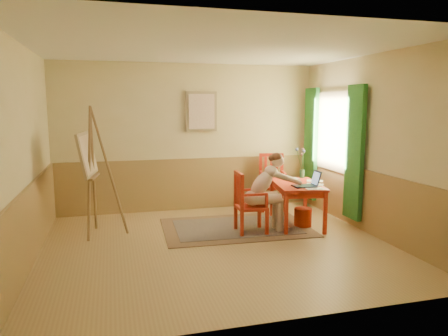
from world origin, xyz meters
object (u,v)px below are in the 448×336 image
object	(u,v)px
chair_left	(248,203)
figure	(267,189)
table	(297,189)
easel	(90,159)
chair_back	(272,182)
laptop	(308,183)

from	to	relation	value
chair_left	figure	size ratio (longest dim) A/B	0.77
table	easel	size ratio (longest dim) A/B	0.65
chair_left	chair_back	size ratio (longest dim) A/B	0.91
table	chair_left	world-z (taller)	chair_left
table	figure	xyz separation A→B (m)	(-0.63, -0.23, 0.07)
table	easel	bearing A→B (deg)	174.25
figure	laptop	bearing A→B (deg)	-6.59
chair_back	laptop	size ratio (longest dim) A/B	2.55
table	laptop	bearing A→B (deg)	-80.45
table	laptop	xyz separation A→B (m)	(0.05, -0.30, 0.14)
table	chair_back	xyz separation A→B (m)	(-0.00, 1.12, -0.09)
table	chair_left	bearing A→B (deg)	-166.81
chair_back	laptop	world-z (taller)	chair_back
table	easel	distance (m)	3.39
chair_left	figure	xyz separation A→B (m)	(0.31, -0.00, 0.21)
chair_back	figure	bearing A→B (deg)	-114.93
figure	easel	bearing A→B (deg)	168.26
laptop	easel	size ratio (longest dim) A/B	0.21
figure	easel	size ratio (longest dim) A/B	0.63
chair_back	chair_left	bearing A→B (deg)	-124.95
laptop	table	bearing A→B (deg)	99.55
table	chair_back	world-z (taller)	chair_back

